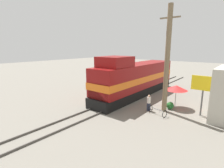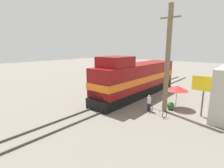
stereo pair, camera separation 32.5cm
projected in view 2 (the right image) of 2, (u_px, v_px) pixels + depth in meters
The scene contains 10 objects.
ground_plane at pixel (120, 102), 19.50m from camera, with size 120.00×120.00×0.00m, color slate.
rail_near at pixel (115, 100), 19.93m from camera, with size 0.08×40.87×0.15m, color #4C4742.
rail_far at pixel (126, 102), 19.04m from camera, with size 0.08×40.87×0.15m, color #4C4742.
locomotive at pixel (136, 79), 21.43m from camera, with size 2.99×15.02×5.04m.
utility_pole at pixel (168, 60), 15.60m from camera, with size 1.80×0.45×9.62m.
vendor_umbrella at pixel (177, 88), 17.16m from camera, with size 2.17×2.17×2.27m.
billboard_sign at pixel (204, 87), 14.89m from camera, with size 2.00×0.12×3.57m.
shrub_cluster at pixel (171, 106), 17.02m from camera, with size 0.72×0.72×0.72m, color #236028.
person_bystander at pixel (149, 102), 16.53m from camera, with size 0.34×0.34×1.58m.
bicycle at pixel (157, 111), 15.61m from camera, with size 1.76×1.04×0.65m.
Camera 2 is at (11.21, -14.94, 6.02)m, focal length 28.00 mm.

